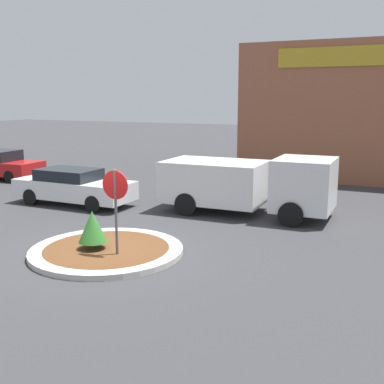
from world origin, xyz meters
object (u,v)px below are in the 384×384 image
(stop_sign, at_px, (116,198))
(utility_truck, at_px, (247,183))
(parked_sedan_white, at_px, (73,186))
(parked_sedan_red, at_px, (0,165))

(stop_sign, height_order, utility_truck, stop_sign)
(parked_sedan_white, xyz_separation_m, parked_sedan_red, (-7.36, 3.34, 0.01))
(stop_sign, distance_m, parked_sedan_red, 14.97)
(utility_truck, distance_m, parked_sedan_white, 6.77)
(stop_sign, xyz_separation_m, utility_truck, (1.45, 6.11, -0.50))
(stop_sign, xyz_separation_m, parked_sedan_white, (-5.18, 4.78, -0.92))
(stop_sign, bearing_deg, utility_truck, 76.66)
(utility_truck, xyz_separation_m, parked_sedan_white, (-6.63, -1.33, -0.41))
(parked_sedan_red, bearing_deg, utility_truck, -10.89)
(stop_sign, bearing_deg, parked_sedan_red, 147.05)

